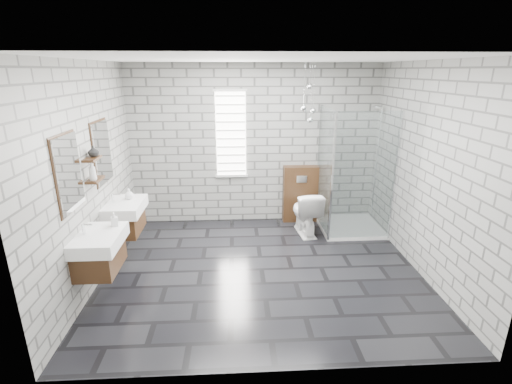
{
  "coord_description": "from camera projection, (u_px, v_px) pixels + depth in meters",
  "views": [
    {
      "loc": [
        -0.33,
        -4.45,
        2.58
      ],
      "look_at": [
        -0.06,
        0.35,
        1.0
      ],
      "focal_mm": 26.0,
      "sensor_mm": 36.0,
      "label": 1
    }
  ],
  "objects": [
    {
      "name": "floor",
      "position": [
        262.0,
        270.0,
        5.05
      ],
      "size": [
        4.2,
        3.6,
        0.02
      ],
      "primitive_type": "cube",
      "color": "black",
      "rests_on": "ground"
    },
    {
      "name": "ceiling",
      "position": [
        263.0,
        58.0,
        4.19
      ],
      "size": [
        4.2,
        3.6,
        0.02
      ],
      "primitive_type": "cube",
      "color": "white",
      "rests_on": "wall_back"
    },
    {
      "name": "wall_back",
      "position": [
        255.0,
        146.0,
        6.33
      ],
      "size": [
        4.2,
        0.02,
        2.7
      ],
      "primitive_type": "cube",
      "color": "gray",
      "rests_on": "floor"
    },
    {
      "name": "wall_front",
      "position": [
        279.0,
        235.0,
        2.9
      ],
      "size": [
        4.2,
        0.02,
        2.7
      ],
      "primitive_type": "cube",
      "color": "gray",
      "rests_on": "floor"
    },
    {
      "name": "wall_left",
      "position": [
        89.0,
        176.0,
        4.51
      ],
      "size": [
        0.02,
        3.6,
        2.7
      ],
      "primitive_type": "cube",
      "color": "gray",
      "rests_on": "floor"
    },
    {
      "name": "wall_right",
      "position": [
        427.0,
        171.0,
        4.73
      ],
      "size": [
        0.02,
        3.6,
        2.7
      ],
      "primitive_type": "cube",
      "color": "gray",
      "rests_on": "floor"
    },
    {
      "name": "vanity_left",
      "position": [
        96.0,
        241.0,
        4.14
      ],
      "size": [
        0.47,
        0.7,
        1.57
      ],
      "color": "#3E2613",
      "rests_on": "wall_left"
    },
    {
      "name": "vanity_right",
      "position": [
        122.0,
        208.0,
        5.13
      ],
      "size": [
        0.47,
        0.7,
        1.57
      ],
      "color": "#3E2613",
      "rests_on": "wall_left"
    },
    {
      "name": "shelf_lower",
      "position": [
        95.0,
        180.0,
        4.47
      ],
      "size": [
        0.14,
        0.3,
        0.03
      ],
      "primitive_type": "cube",
      "color": "#3E2613",
      "rests_on": "wall_left"
    },
    {
      "name": "shelf_upper",
      "position": [
        92.0,
        159.0,
        4.39
      ],
      "size": [
        0.14,
        0.3,
        0.03
      ],
      "primitive_type": "cube",
      "color": "#3E2613",
      "rests_on": "wall_left"
    },
    {
      "name": "window",
      "position": [
        231.0,
        134.0,
        6.22
      ],
      "size": [
        0.56,
        0.05,
        1.48
      ],
      "color": "white",
      "rests_on": "wall_back"
    },
    {
      "name": "cistern_panel",
      "position": [
        300.0,
        194.0,
        6.54
      ],
      "size": [
        0.6,
        0.2,
        1.0
      ],
      "primitive_type": "cube",
      "color": "#3E2613",
      "rests_on": "floor"
    },
    {
      "name": "flush_plate",
      "position": [
        302.0,
        179.0,
        6.35
      ],
      "size": [
        0.18,
        0.01,
        0.12
      ],
      "primitive_type": "cube",
      "color": "silver",
      "rests_on": "cistern_panel"
    },
    {
      "name": "shower_enclosure",
      "position": [
        348.0,
        203.0,
        6.09
      ],
      "size": [
        1.0,
        1.0,
        2.03
      ],
      "color": "white",
      "rests_on": "floor"
    },
    {
      "name": "pendant_cluster",
      "position": [
        308.0,
        106.0,
        5.74
      ],
      "size": [
        0.27,
        0.25,
        0.91
      ],
      "color": "silver",
      "rests_on": "ceiling"
    },
    {
      "name": "toilet",
      "position": [
        305.0,
        212.0,
        6.06
      ],
      "size": [
        0.49,
        0.76,
        0.73
      ],
      "primitive_type": "imported",
      "rotation": [
        0.0,
        0.0,
        3.25
      ],
      "color": "white",
      "rests_on": "floor"
    },
    {
      "name": "soap_bottle_a",
      "position": [
        114.0,
        219.0,
        4.3
      ],
      "size": [
        0.09,
        0.09,
        0.16
      ],
      "primitive_type": "imported",
      "rotation": [
        0.0,
        0.0,
        0.29
      ],
      "color": "#B2B2B2",
      "rests_on": "vanity_left"
    },
    {
      "name": "soap_bottle_b",
      "position": [
        129.0,
        194.0,
        5.2
      ],
      "size": [
        0.13,
        0.13,
        0.15
      ],
      "primitive_type": "imported",
      "rotation": [
        0.0,
        0.0,
        0.05
      ],
      "color": "#B2B2B2",
      "rests_on": "vanity_right"
    },
    {
      "name": "soap_bottle_c",
      "position": [
        92.0,
        171.0,
        4.37
      ],
      "size": [
        0.11,
        0.11,
        0.22
      ],
      "primitive_type": "imported",
      "rotation": [
        0.0,
        0.0,
        0.29
      ],
      "color": "#B2B2B2",
      "rests_on": "shelf_lower"
    },
    {
      "name": "vase",
      "position": [
        93.0,
        151.0,
        4.41
      ],
      "size": [
        0.15,
        0.15,
        0.13
      ],
      "primitive_type": "imported",
      "rotation": [
        0.0,
        0.0,
        -0.21
      ],
      "color": "#B2B2B2",
      "rests_on": "shelf_upper"
    }
  ]
}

